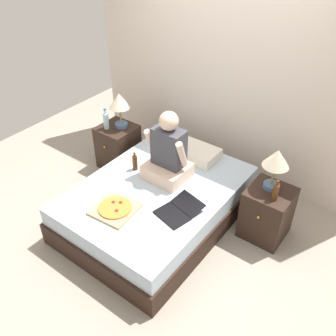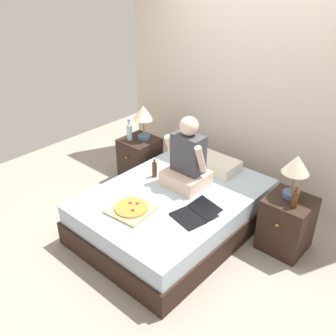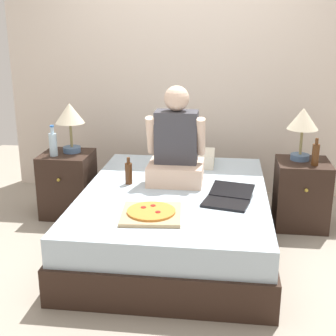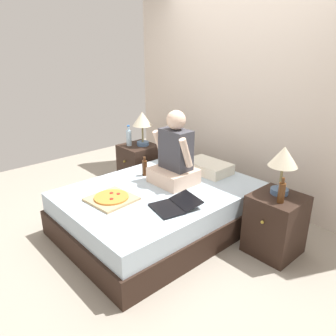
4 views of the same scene
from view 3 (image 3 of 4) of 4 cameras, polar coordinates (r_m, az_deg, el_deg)
The scene contains 14 objects.
ground_plane at distance 3.83m, azimuth 0.80°, elevation -9.23°, with size 5.73×5.73×0.00m, color #9E9384.
wall_back at distance 4.80m, azimuth 2.72°, elevation 11.76°, with size 3.73×0.12×2.50m, color beige.
bed at distance 3.73m, azimuth 0.82°, elevation -6.10°, with size 1.46×1.99×0.46m.
nightstand_left at distance 4.41m, azimuth -12.08°, elevation -1.90°, with size 0.44×0.47×0.58m.
lamp_on_left_nightstand at distance 4.28m, azimuth -11.87°, elevation 6.13°, with size 0.26×0.26×0.45m.
water_bottle at distance 4.24m, azimuth -13.83°, elevation 2.91°, with size 0.07×0.07×0.28m.
nightstand_right at distance 4.22m, azimuth 15.92°, elevation -3.04°, with size 0.44×0.47×0.58m.
lamp_on_right_nightstand at distance 4.10m, azimuth 16.11°, elevation 5.34°, with size 0.26×0.26×0.45m.
beer_bottle at distance 4.03m, azimuth 17.55°, elevation 1.62°, with size 0.06×0.06×0.23m.
pillow at distance 4.31m, azimuth 2.19°, elevation 1.27°, with size 0.52×0.34×0.12m, color silver.
person_seated at distance 3.77m, azimuth 1.00°, elevation 2.54°, with size 0.47×0.40×0.78m.
laptop at distance 3.44m, azimuth 7.28°, elevation -3.76°, with size 0.40×0.47×0.07m.
pizza_box at distance 3.17m, azimuth -2.06°, elevation -5.53°, with size 0.43×0.43×0.05m.
beer_bottle_on_bed at distance 3.77m, azimuth -4.82°, elevation -0.60°, with size 0.06×0.06×0.22m.
Camera 3 is at (0.38, -3.41, 1.71)m, focal length 50.00 mm.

